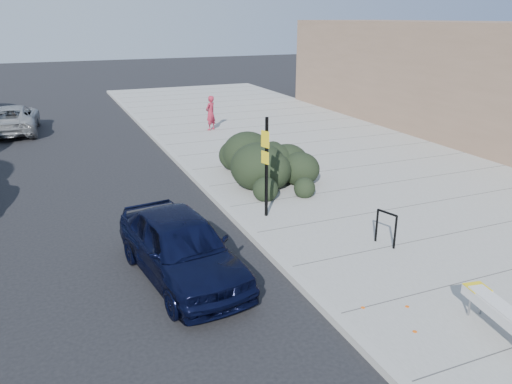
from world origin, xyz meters
TOP-DOWN VIEW (x-y plane):
  - ground at (0.00, 0.00)m, footprint 120.00×120.00m
  - sidewalk_near at (5.60, 5.00)m, footprint 11.20×50.00m
  - curb_near at (0.00, 5.00)m, footprint 0.22×50.00m
  - bench at (2.26, -3.69)m, footprint 0.69×1.89m
  - bike_rack at (2.68, 0.14)m, footprint 0.21×0.57m
  - sign_post at (0.78, 2.96)m, footprint 0.14×0.31m
  - hedge at (2.30, 6.04)m, footprint 2.25×4.43m
  - sedan_navy at (-2.18, 0.77)m, footprint 2.31×4.53m
  - suv_silver at (-6.00, 17.88)m, footprint 2.48×4.96m
  - pedestrian at (2.84, 14.12)m, footprint 0.72×0.67m

SIDE VIEW (x-z plane):
  - ground at x=0.00m, z-range 0.00..0.00m
  - sidewalk_near at x=5.60m, z-range 0.00..0.15m
  - curb_near at x=0.00m, z-range 0.00..0.17m
  - bench at x=2.26m, z-range 0.31..0.88m
  - bike_rack at x=2.68m, z-range 0.24..1.09m
  - suv_silver at x=-6.00m, z-range 0.00..1.35m
  - sedan_navy at x=-2.18m, z-range 0.00..1.48m
  - pedestrian at x=2.84m, z-range 0.15..1.80m
  - hedge at x=2.30m, z-range 0.15..1.80m
  - sign_post at x=0.78m, z-range 0.33..3.09m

